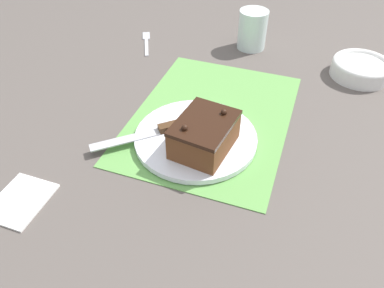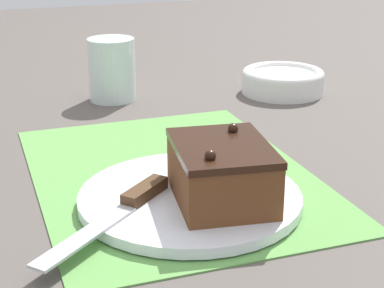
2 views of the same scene
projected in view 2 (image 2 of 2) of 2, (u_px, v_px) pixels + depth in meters
The scene contains 7 objects.
ground_plane at pixel (172, 176), 0.82m from camera, with size 3.00×3.00×0.00m, color #544C47.
placemat_woven at pixel (172, 174), 0.82m from camera, with size 0.46×0.34×0.00m, color #609E4C.
cake_plate at pixel (190, 198), 0.73m from camera, with size 0.26×0.26×0.01m.
chocolate_cake at pixel (222, 172), 0.70m from camera, with size 0.14×0.12×0.08m.
serving_knife at pixel (127, 205), 0.69m from camera, with size 0.16×0.17×0.01m.
drinking_glass at pixel (112, 70), 1.12m from camera, with size 0.08×0.08×0.11m.
small_bowl at pixel (283, 80), 1.17m from camera, with size 0.15×0.15×0.04m.
Camera 2 is at (0.72, -0.23, 0.32)m, focal length 60.00 mm.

